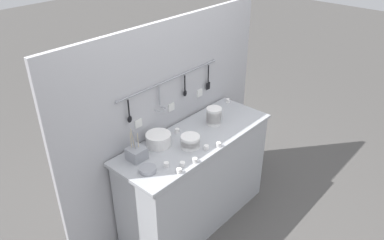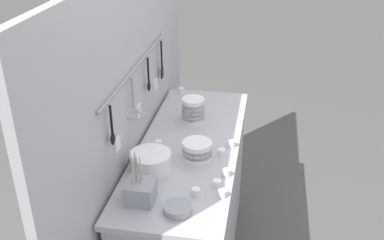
{
  "view_description": "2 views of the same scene",
  "coord_description": "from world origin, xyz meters",
  "px_view_note": "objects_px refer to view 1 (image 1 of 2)",
  "views": [
    {
      "loc": [
        -2.08,
        -1.82,
        2.71
      ],
      "look_at": [
        -0.03,
        0.02,
        1.12
      ],
      "focal_mm": 35.0,
      "sensor_mm": 36.0,
      "label": 1
    },
    {
      "loc": [
        -2.21,
        -0.4,
        2.26
      ],
      "look_at": [
        -0.03,
        -0.02,
        1.13
      ],
      "focal_mm": 42.0,
      "sensor_mm": 36.0,
      "label": 2
    }
  ],
  "objects_px": {
    "steel_mixing_bowl": "(148,170)",
    "cup_back_left": "(206,147)",
    "cup_back_right": "(182,164)",
    "cup_edge_near": "(218,145)",
    "cup_front_right": "(177,131)",
    "cup_mid_row": "(228,101)",
    "cup_centre": "(166,165)",
    "cup_front_left": "(220,115)",
    "cup_by_caddy": "(179,171)",
    "bowl_stack_short_front": "(190,141)",
    "plate_stack": "(158,139)",
    "cup_beside_plates": "(195,160)",
    "bowl_stack_wide_centre": "(214,116)",
    "cutlery_caddy": "(136,153)"
  },
  "relations": [
    {
      "from": "bowl_stack_wide_centre",
      "to": "cup_back_left",
      "type": "xyz_separation_m",
      "value": [
        -0.37,
        -0.22,
        -0.06
      ]
    },
    {
      "from": "cup_beside_plates",
      "to": "bowl_stack_wide_centre",
      "type": "bearing_deg",
      "value": 25.47
    },
    {
      "from": "bowl_stack_short_front",
      "to": "cup_back_left",
      "type": "xyz_separation_m",
      "value": [
        0.06,
        -0.13,
        -0.03
      ]
    },
    {
      "from": "bowl_stack_wide_centre",
      "to": "cup_back_right",
      "type": "xyz_separation_m",
      "value": [
        -0.67,
        -0.23,
        -0.06
      ]
    },
    {
      "from": "cup_front_left",
      "to": "cup_by_caddy",
      "type": "xyz_separation_m",
      "value": [
        -0.89,
        -0.31,
        0.0
      ]
    },
    {
      "from": "bowl_stack_wide_centre",
      "to": "cup_beside_plates",
      "type": "relative_size",
      "value": 3.83
    },
    {
      "from": "plate_stack",
      "to": "cutlery_caddy",
      "type": "distance_m",
      "value": 0.26
    },
    {
      "from": "bowl_stack_short_front",
      "to": "cup_mid_row",
      "type": "relative_size",
      "value": 3.93
    },
    {
      "from": "bowl_stack_short_front",
      "to": "steel_mixing_bowl",
      "type": "xyz_separation_m",
      "value": [
        -0.47,
        0.01,
        -0.03
      ]
    },
    {
      "from": "steel_mixing_bowl",
      "to": "cup_back_right",
      "type": "xyz_separation_m",
      "value": [
        0.22,
        -0.15,
        0.0
      ]
    },
    {
      "from": "cup_back_right",
      "to": "cup_back_left",
      "type": "distance_m",
      "value": 0.3
    },
    {
      "from": "plate_stack",
      "to": "cup_front_left",
      "type": "relative_size",
      "value": 5.21
    },
    {
      "from": "cup_centre",
      "to": "cup_back_left",
      "type": "bearing_deg",
      "value": -11.37
    },
    {
      "from": "steel_mixing_bowl",
      "to": "cup_mid_row",
      "type": "distance_m",
      "value": 1.35
    },
    {
      "from": "cup_front_right",
      "to": "cup_back_left",
      "type": "bearing_deg",
      "value": -94.7
    },
    {
      "from": "cup_mid_row",
      "to": "cup_back_right",
      "type": "xyz_separation_m",
      "value": [
        -1.1,
        -0.4,
        0.0
      ]
    },
    {
      "from": "cup_beside_plates",
      "to": "cup_edge_near",
      "type": "xyz_separation_m",
      "value": [
        0.3,
        0.0,
        0.0
      ]
    },
    {
      "from": "cup_edge_near",
      "to": "cup_mid_row",
      "type": "bearing_deg",
      "value": 31.77
    },
    {
      "from": "bowl_stack_short_front",
      "to": "plate_stack",
      "type": "relative_size",
      "value": 0.75
    },
    {
      "from": "plate_stack",
      "to": "cutlery_caddy",
      "type": "xyz_separation_m",
      "value": [
        -0.26,
        -0.02,
        0.0
      ]
    },
    {
      "from": "cup_centre",
      "to": "cup_back_left",
      "type": "xyz_separation_m",
      "value": [
        0.39,
        -0.08,
        0.0
      ]
    },
    {
      "from": "cup_beside_plates",
      "to": "cup_by_caddy",
      "type": "relative_size",
      "value": 1.0
    },
    {
      "from": "bowl_stack_short_front",
      "to": "steel_mixing_bowl",
      "type": "relative_size",
      "value": 1.22
    },
    {
      "from": "bowl_stack_short_front",
      "to": "plate_stack",
      "type": "distance_m",
      "value": 0.27
    },
    {
      "from": "cup_edge_near",
      "to": "cup_front_right",
      "type": "xyz_separation_m",
      "value": [
        -0.07,
        0.41,
        0.0
      ]
    },
    {
      "from": "plate_stack",
      "to": "cup_centre",
      "type": "height_order",
      "value": "plate_stack"
    },
    {
      "from": "cup_beside_plates",
      "to": "cup_by_caddy",
      "type": "distance_m",
      "value": 0.18
    },
    {
      "from": "cup_front_right",
      "to": "cup_front_left",
      "type": "bearing_deg",
      "value": -11.63
    },
    {
      "from": "cup_by_caddy",
      "to": "cup_back_right",
      "type": "bearing_deg",
      "value": 26.45
    },
    {
      "from": "steel_mixing_bowl",
      "to": "cup_edge_near",
      "type": "bearing_deg",
      "value": -16.69
    },
    {
      "from": "cup_edge_near",
      "to": "cup_by_caddy",
      "type": "bearing_deg",
      "value": 180.0
    },
    {
      "from": "steel_mixing_bowl",
      "to": "cup_back_left",
      "type": "xyz_separation_m",
      "value": [
        0.52,
        -0.14,
        0.0
      ]
    },
    {
      "from": "cup_front_left",
      "to": "cup_by_caddy",
      "type": "relative_size",
      "value": 1.0
    },
    {
      "from": "cutlery_caddy",
      "to": "cup_back_right",
      "type": "height_order",
      "value": "cutlery_caddy"
    },
    {
      "from": "cup_mid_row",
      "to": "cup_back_right",
      "type": "bearing_deg",
      "value": -160.24
    },
    {
      "from": "cup_beside_plates",
      "to": "cup_front_left",
      "type": "relative_size",
      "value": 1.0
    },
    {
      "from": "cutlery_caddy",
      "to": "cup_by_caddy",
      "type": "relative_size",
      "value": 6.55
    },
    {
      "from": "cup_mid_row",
      "to": "bowl_stack_short_front",
      "type": "bearing_deg",
      "value": -163.24
    },
    {
      "from": "cup_centre",
      "to": "cup_front_left",
      "type": "height_order",
      "value": "same"
    },
    {
      "from": "cup_beside_plates",
      "to": "cup_back_left",
      "type": "bearing_deg",
      "value": 13.78
    },
    {
      "from": "steel_mixing_bowl",
      "to": "bowl_stack_wide_centre",
      "type": "bearing_deg",
      "value": 5.4
    },
    {
      "from": "steel_mixing_bowl",
      "to": "cup_mid_row",
      "type": "relative_size",
      "value": 3.21
    },
    {
      "from": "cup_mid_row",
      "to": "cup_back_left",
      "type": "distance_m",
      "value": 0.89
    },
    {
      "from": "steel_mixing_bowl",
      "to": "cutlery_caddy",
      "type": "relative_size",
      "value": 0.49
    },
    {
      "from": "cutlery_caddy",
      "to": "cup_front_right",
      "type": "height_order",
      "value": "cutlery_caddy"
    },
    {
      "from": "cup_back_left",
      "to": "cup_mid_row",
      "type": "bearing_deg",
      "value": 25.68
    },
    {
      "from": "cup_beside_plates",
      "to": "plate_stack",
      "type": "bearing_deg",
      "value": 92.4
    },
    {
      "from": "cup_front_right",
      "to": "steel_mixing_bowl",
      "type": "bearing_deg",
      "value": -157.94
    },
    {
      "from": "plate_stack",
      "to": "cutlery_caddy",
      "type": "bearing_deg",
      "value": -175.91
    },
    {
      "from": "cup_back_left",
      "to": "cup_by_caddy",
      "type": "bearing_deg",
      "value": -172.66
    }
  ]
}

